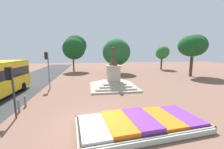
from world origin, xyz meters
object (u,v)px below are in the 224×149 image
at_px(traffic_light_mid_block, 11,83).
at_px(kerb_bollard_north, 25,101).
at_px(flower_planter, 141,123).
at_px(traffic_light_far_corner, 47,64).
at_px(statue_monument, 113,81).
at_px(kerb_bollard_mid_b, 19,105).

distance_m(traffic_light_mid_block, kerb_bollard_north, 2.78).
bearing_deg(flower_planter, traffic_light_far_corner, 126.61).
distance_m(statue_monument, kerb_bollard_mid_b, 9.78).
xyz_separation_m(traffic_light_far_corner, kerb_bollard_mid_b, (-0.38, -6.54, -2.35)).
xyz_separation_m(flower_planter, kerb_bollard_mid_b, (-7.74, 3.37, 0.24)).
distance_m(flower_planter, traffic_light_mid_block, 8.23).
distance_m(traffic_light_mid_block, traffic_light_far_corner, 7.58).
height_order(traffic_light_mid_block, kerb_bollard_north, traffic_light_mid_block).
bearing_deg(kerb_bollard_mid_b, kerb_bollard_north, 89.65).
bearing_deg(traffic_light_mid_block, statue_monument, 42.89).
height_order(traffic_light_far_corner, kerb_bollard_north, traffic_light_far_corner).
height_order(statue_monument, traffic_light_far_corner, statue_monument).
distance_m(kerb_bollard_mid_b, kerb_bollard_north, 1.05).
distance_m(statue_monument, kerb_bollard_north, 9.17).
distance_m(statue_monument, traffic_light_mid_block, 10.44).
bearing_deg(statue_monument, kerb_bollard_north, -147.20).
bearing_deg(traffic_light_far_corner, kerb_bollard_north, -93.85).
relative_size(flower_planter, statue_monument, 1.40).
bearing_deg(statue_monument, traffic_light_far_corner, 175.87).
distance_m(flower_planter, kerb_bollard_north, 8.91).
xyz_separation_m(statue_monument, kerb_bollard_mid_b, (-7.71, -6.01, -0.34)).
height_order(traffic_light_mid_block, kerb_bollard_mid_b, traffic_light_mid_block).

